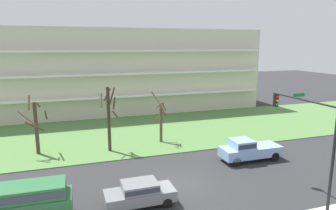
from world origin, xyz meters
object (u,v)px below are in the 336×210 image
tree_far_left (36,125)px  sedan_gray_near_left (140,193)px  tree_left (109,116)px  tree_center (161,119)px  pickup_blue_center_left (248,149)px  traffic_signal_mast (311,130)px  van_green_center_right (23,202)px

tree_far_left → sedan_gray_near_left: size_ratio=1.26×
tree_far_left → tree_left: bearing=-10.4°
tree_left → sedan_gray_near_left: bearing=-88.0°
tree_center → sedan_gray_near_left: tree_center is taller
tree_far_left → sedan_gray_near_left: tree_far_left is taller
tree_left → tree_center: (5.38, 1.03, -0.95)m
tree_center → pickup_blue_center_left: bearing=-51.2°
tree_left → tree_center: size_ratio=1.16×
tree_far_left → tree_left: tree_left is taller
traffic_signal_mast → tree_left: bearing=128.7°
tree_far_left → van_green_center_right: 11.92m
tree_far_left → traffic_signal_mast: (17.19, -14.57, 1.92)m
tree_left → sedan_gray_near_left: (0.38, -10.66, -2.58)m
sedan_gray_near_left → pickup_blue_center_left: bearing=22.9°
tree_left → pickup_blue_center_left: size_ratio=1.14×
van_green_center_right → traffic_signal_mast: bearing=-7.6°
sedan_gray_near_left → tree_far_left: bearing=120.1°
tree_far_left → tree_left: 6.58m
tree_far_left → tree_center: bearing=-0.7°
sedan_gray_near_left → pickup_blue_center_left: size_ratio=0.81×
traffic_signal_mast → tree_center: bearing=110.4°
tree_far_left → van_green_center_right: (0.17, -11.83, -1.42)m
pickup_blue_center_left → van_green_center_right: size_ratio=1.03×
tree_left → van_green_center_right: 12.54m
tree_left → van_green_center_right: bearing=-120.5°
tree_left → sedan_gray_near_left: tree_left is taller
tree_left → pickup_blue_center_left: bearing=-28.9°
tree_left → traffic_signal_mast: size_ratio=0.89×
tree_far_left → pickup_blue_center_left: size_ratio=1.02×
sedan_gray_near_left → traffic_signal_mast: traffic_signal_mast is taller
pickup_blue_center_left → traffic_signal_mast: (-0.40, -7.24, 3.72)m
tree_center → tree_far_left: bearing=179.3°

